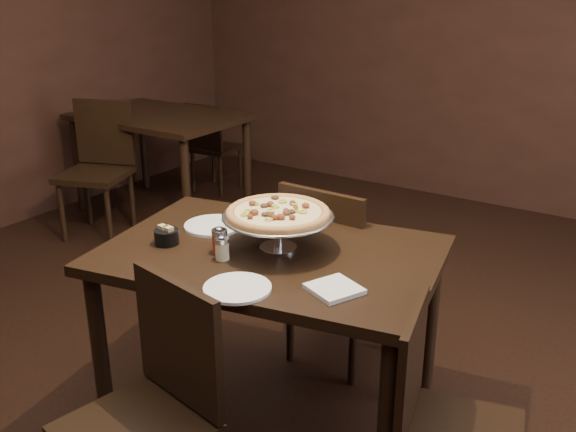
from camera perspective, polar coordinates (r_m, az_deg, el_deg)
The scene contains 16 objects.
room at distance 2.33m, azimuth -3.11°, elevation 9.55°, with size 6.04×7.04×2.84m.
dining_table at distance 2.60m, azimuth -1.53°, elevation -5.22°, with size 1.45×1.10×0.82m.
background_table at distance 5.27m, azimuth -11.33°, elevation 7.73°, with size 1.30×0.87×0.82m.
pizza_stand at distance 2.51m, azimuth -0.90°, elevation 0.22°, with size 0.44×0.44×0.18m.
parmesan_shaker at distance 2.47m, azimuth -5.88°, elevation -2.85°, with size 0.06×0.06×0.10m.
pepper_flake_shaker at distance 2.53m, azimuth -6.09°, elevation -2.18°, with size 0.06×0.06×0.11m.
packet_caddy at distance 2.65m, azimuth -10.75°, elevation -1.77°, with size 0.10×0.10×0.08m.
napkin_stack at distance 2.24m, azimuth 4.14°, elevation -6.47°, with size 0.16×0.16×0.02m, color silver.
plate_left at distance 2.80m, azimuth -6.63°, elevation -0.86°, with size 0.26×0.26×0.01m, color white.
plate_near at distance 2.25m, azimuth -4.52°, elevation -6.41°, with size 0.24×0.24×0.01m, color white.
serving_spatula at distance 2.41m, azimuth 1.54°, elevation -0.79°, with size 0.15×0.15×0.02m.
chair_far at distance 3.11m, azimuth 4.04°, elevation -4.73°, with size 0.46×0.46×0.95m.
chair_near at distance 2.28m, azimuth -11.98°, elevation -16.12°, with size 0.51×0.51×0.92m.
chair_side at distance 2.30m, azimuth 13.46°, elevation -17.02°, with size 0.47×0.47×0.85m.
bg_chair_far at distance 5.77m, azimuth -6.81°, elevation 6.41°, with size 0.40×0.40×0.81m.
bg_chair_near at distance 4.98m, azimuth -16.47°, elevation 4.53°, with size 0.59×0.59×0.99m.
Camera 1 is at (1.42, -1.82, 1.85)m, focal length 40.00 mm.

